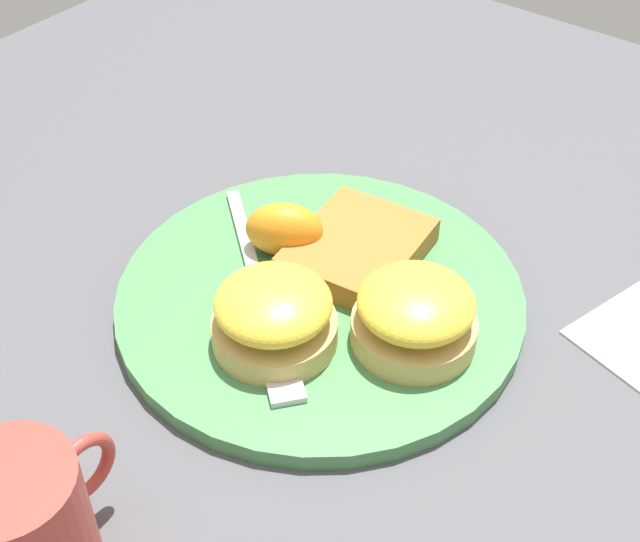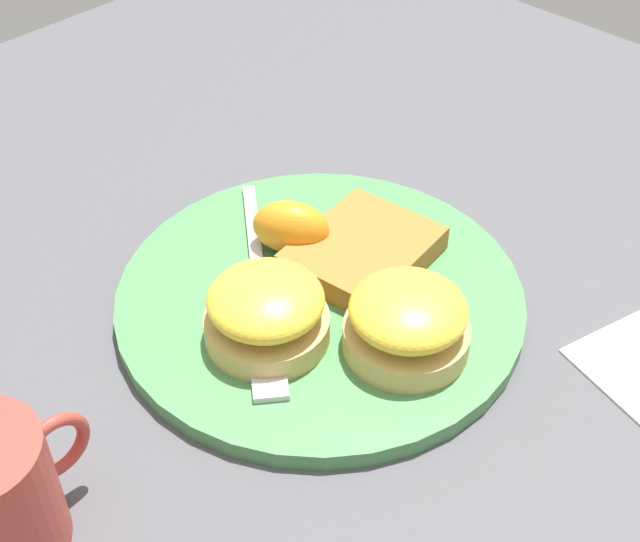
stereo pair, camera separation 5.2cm
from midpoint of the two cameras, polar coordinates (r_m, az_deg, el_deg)
ground_plane at (r=0.67m, az=2.23°, el=-2.25°), size 1.10×1.10×0.00m
plate at (r=0.67m, az=2.25°, el=-1.82°), size 0.30×0.30×0.01m
sandwich_benedict_left at (r=0.61m, az=-1.01°, el=-2.69°), size 0.09×0.09×0.05m
sandwich_benedict_right at (r=0.61m, az=8.20°, el=-3.19°), size 0.09×0.09×0.05m
hashbrown_patty at (r=0.68m, az=5.13°, el=1.10°), size 0.12×0.10×0.02m
orange_wedge at (r=0.69m, az=0.31°, el=2.73°), size 0.06×0.07×0.04m
fork at (r=0.66m, az=-1.57°, el=-1.64°), size 0.16×0.19×0.00m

